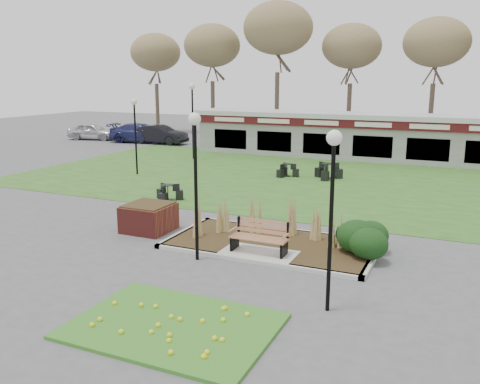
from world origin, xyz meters
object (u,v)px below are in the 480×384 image
at_px(park_bench, 260,236).
at_px(lamp_post_near_right, 332,182).
at_px(car_black, 160,134).
at_px(lamp_post_mid_left, 135,119).
at_px(brick_planter, 149,217).
at_px(lamp_post_far_left, 192,104).
at_px(lamp_post_near_left, 195,154).
at_px(car_blue, 142,133).
at_px(bistro_set_b, 287,172).
at_px(bistro_set_c, 328,173).
at_px(car_silver, 93,131).
at_px(food_pavilion, 377,136).
at_px(bistro_set_a, 168,195).

xyz_separation_m(park_bench, lamp_post_near_right, (2.74, -2.72, 2.38)).
bearing_deg(car_black, lamp_post_mid_left, -153.13).
relative_size(park_bench, lamp_post_near_right, 0.42).
relative_size(brick_planter, lamp_post_far_left, 0.31).
relative_size(lamp_post_near_left, car_black, 0.94).
bearing_deg(car_blue, bistro_set_b, -130.48).
relative_size(bistro_set_c, car_black, 0.33).
xyz_separation_m(lamp_post_far_left, bistro_set_b, (7.42, -3.15, -3.25)).
distance_m(brick_planter, car_blue, 24.68).
xyz_separation_m(bistro_set_b, car_black, (-13.63, 8.84, 0.50)).
xyz_separation_m(lamp_post_mid_left, bistro_set_b, (7.58, 2.76, -2.72)).
distance_m(lamp_post_mid_left, car_black, 13.27).
bearing_deg(lamp_post_mid_left, bistro_set_b, 20.01).
bearing_deg(lamp_post_far_left, car_blue, 144.18).
bearing_deg(car_silver, lamp_post_far_left, -125.99).
bearing_deg(food_pavilion, bistro_set_c, -98.78).
distance_m(bistro_set_a, bistro_set_b, 7.71).
relative_size(lamp_post_near_right, car_silver, 0.98).
bearing_deg(lamp_post_far_left, lamp_post_near_left, -60.31).
xyz_separation_m(car_black, car_blue, (-1.80, 0.09, 0.02)).
bearing_deg(bistro_set_b, lamp_post_near_left, -82.23).
xyz_separation_m(lamp_post_far_left, bistro_set_a, (4.56, -10.31, -3.25)).
bearing_deg(car_silver, lamp_post_mid_left, -144.51).
distance_m(bistro_set_a, car_blue, 20.43).
bearing_deg(car_black, bistro_set_b, -123.65).
relative_size(park_bench, lamp_post_far_left, 0.35).
bearing_deg(park_bench, brick_planter, 170.31).
distance_m(lamp_post_far_left, bistro_set_a, 11.73).
bearing_deg(food_pavilion, lamp_post_near_left, -94.21).
xyz_separation_m(brick_planter, food_pavilion, (4.40, 18.96, 1.00)).
height_order(car_silver, car_black, car_black).
relative_size(lamp_post_near_right, bistro_set_a, 3.26).
relative_size(bistro_set_a, car_black, 0.28).
bearing_deg(lamp_post_near_right, bistro_set_a, 139.97).
height_order(brick_planter, food_pavilion, food_pavilion).
height_order(food_pavilion, car_black, food_pavilion).
xyz_separation_m(brick_planter, bistro_set_c, (3.24, 11.43, -0.19)).
height_order(lamp_post_near_right, lamp_post_far_left, lamp_post_far_left).
bearing_deg(brick_planter, car_silver, 133.84).
bearing_deg(car_silver, food_pavilion, -104.70).
bearing_deg(lamp_post_mid_left, car_black, 117.56).
bearing_deg(bistro_set_b, car_blue, 149.93).
height_order(bistro_set_a, bistro_set_c, bistro_set_c).
xyz_separation_m(lamp_post_near_left, car_blue, (-17.20, 21.89, -2.30)).
distance_m(food_pavilion, lamp_post_mid_left, 15.23).
distance_m(park_bench, bistro_set_b, 12.37).
relative_size(lamp_post_mid_left, lamp_post_far_left, 0.85).
xyz_separation_m(brick_planter, bistro_set_a, (-1.76, 4.00, -0.23)).
xyz_separation_m(car_silver, car_blue, (4.88, 0.09, 0.05)).
height_order(brick_planter, lamp_post_far_left, lamp_post_far_left).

